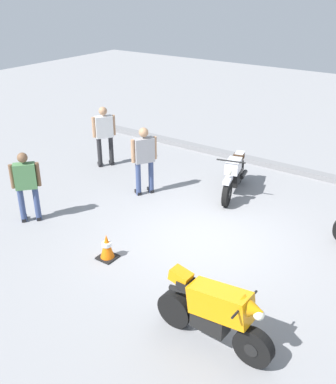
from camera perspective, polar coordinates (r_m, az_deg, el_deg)
ground_plane at (r=9.47m, az=4.65°, el=-6.14°), size 40.00×40.00×0.00m
curb_edge at (r=13.21m, az=14.90°, el=3.03°), size 14.00×0.30×0.15m
motorcycle_orange_sportbike at (r=6.75m, az=5.99°, el=-15.05°), size 1.96×0.70×1.14m
motorcycle_silver_cruiser at (r=11.33m, az=8.52°, el=2.24°), size 0.79×2.05×1.09m
person_in_green_shirt at (r=10.21m, az=-17.80°, el=1.09°), size 0.53×0.55×1.65m
person_in_gray_shirt at (r=11.01m, az=-3.09°, el=4.59°), size 0.50×0.62×1.76m
person_in_white_shirt at (r=12.91m, az=-8.22°, el=7.61°), size 0.51×0.61×1.77m
traffic_cone at (r=8.81m, az=-7.88°, el=-7.00°), size 0.36×0.36×0.53m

